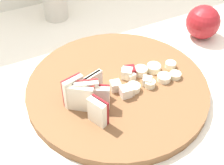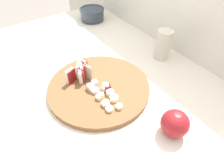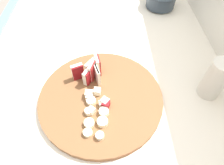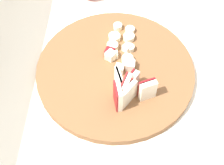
{
  "view_description": "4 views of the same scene",
  "coord_description": "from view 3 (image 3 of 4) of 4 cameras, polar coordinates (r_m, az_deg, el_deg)",
  "views": [
    {
      "loc": [
        -0.22,
        -0.41,
        1.35
      ],
      "look_at": [
        -0.01,
        0.01,
        0.92
      ],
      "focal_mm": 51.17,
      "sensor_mm": 36.0,
      "label": 1
    },
    {
      "loc": [
        0.45,
        -0.24,
        1.39
      ],
      "look_at": [
        0.03,
        0.05,
        0.93
      ],
      "focal_mm": 30.97,
      "sensor_mm": 36.0,
      "label": 2
    },
    {
      "loc": [
        0.33,
        0.03,
        1.38
      ],
      "look_at": [
        -0.03,
        0.04,
        0.94
      ],
      "focal_mm": 30.69,
      "sensor_mm": 36.0,
      "label": 3
    },
    {
      "loc": [
        -0.43,
        -0.0,
        1.47
      ],
      "look_at": [
        -0.05,
        0.01,
        0.91
      ],
      "focal_mm": 48.45,
      "sensor_mm": 36.0,
      "label": 4
    }
  ],
  "objects": [
    {
      "name": "tiled_countertop",
      "position": [
        0.99,
        -2.73,
        -19.32
      ],
      "size": [
        1.42,
        0.88,
        0.9
      ],
      "color": "silver",
      "rests_on": "ground"
    },
    {
      "name": "tile_backsplash",
      "position": [
        0.9,
        28.09,
        -11.68
      ],
      "size": [
        2.4,
        0.04,
        1.32
      ],
      "primitive_type": "cube",
      "color": "silver",
      "rests_on": "ground"
    },
    {
      "name": "cutting_board",
      "position": [
        0.58,
        -3.33,
        -4.4
      ],
      "size": [
        0.37,
        0.37,
        0.02
      ],
      "primitive_type": "cylinder",
      "color": "brown",
      "rests_on": "tiled_countertop"
    },
    {
      "name": "apple_wedge_fan",
      "position": [
        0.6,
        -6.27,
        3.5
      ],
      "size": [
        0.08,
        0.09,
        0.06
      ],
      "color": "maroon",
      "rests_on": "cutting_board"
    },
    {
      "name": "apple_dice_pile",
      "position": [
        0.55,
        -4.11,
        -5.27
      ],
      "size": [
        0.09,
        0.07,
        0.02
      ],
      "color": "beige",
      "rests_on": "cutting_board"
    },
    {
      "name": "banana_slice_rows",
      "position": [
        0.53,
        -4.58,
        -9.94
      ],
      "size": [
        0.13,
        0.07,
        0.02
      ],
      "color": "white",
      "rests_on": "cutting_board"
    },
    {
      "name": "small_jar",
      "position": [
        0.63,
        28.45,
        0.81
      ],
      "size": [
        0.06,
        0.06,
        0.13
      ],
      "primitive_type": "cylinder",
      "color": "beige",
      "rests_on": "tiled_countertop"
    }
  ]
}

